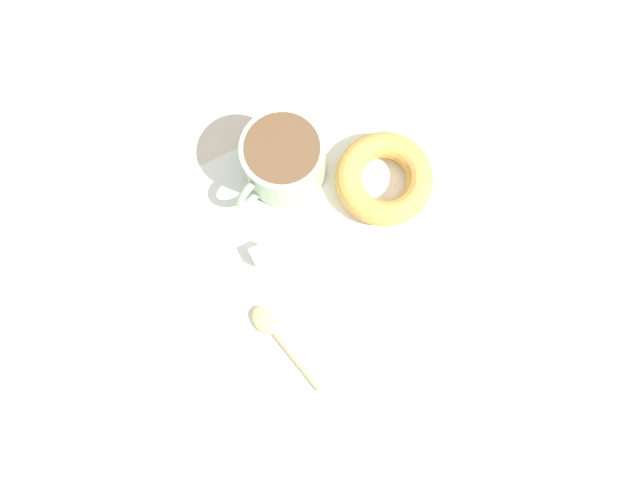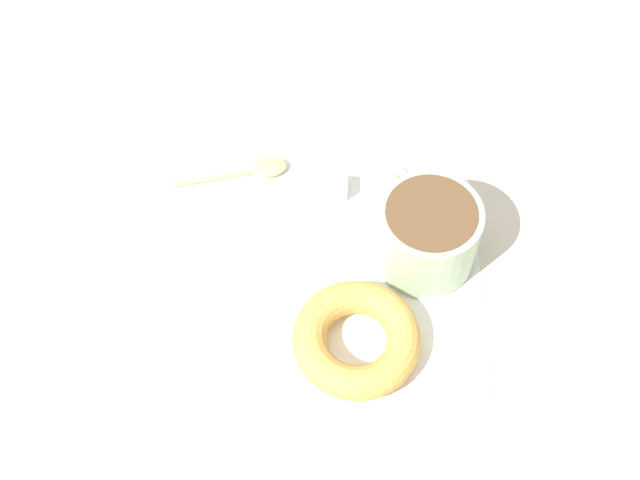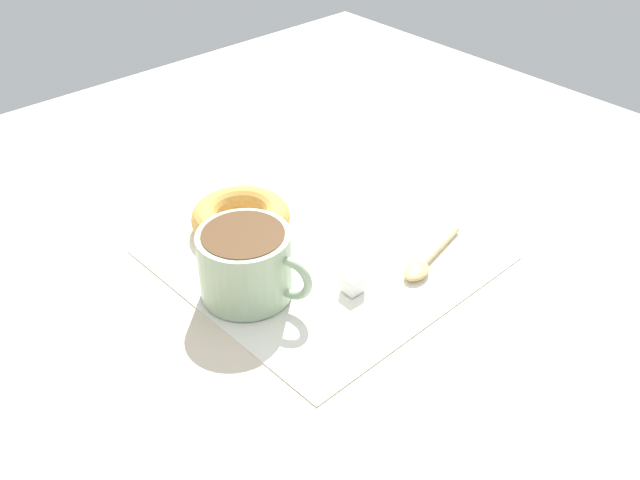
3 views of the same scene
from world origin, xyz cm
name	(u,v)px [view 2 (image 2 of 3)]	position (x,y,z in cm)	size (l,w,h in cm)	color
ground_plane	(316,251)	(0.00, 0.00, -1.00)	(120.00, 120.00, 2.00)	beige
napkin	(320,252)	(0.77, 0.44, 0.15)	(31.11, 31.11, 0.30)	white
coffee_cup	(427,232)	(0.92, 10.26, 4.13)	(12.02, 9.48, 7.37)	#9EB793
donut	(357,339)	(10.72, 3.81, 1.83)	(11.43, 11.43, 3.06)	gold
spoon	(255,170)	(-8.44, -6.21, 0.71)	(4.06, 11.64, 0.90)	#D8B772
sugar_cube	(337,187)	(-6.04, 2.06, 1.26)	(1.93, 1.93, 1.93)	white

